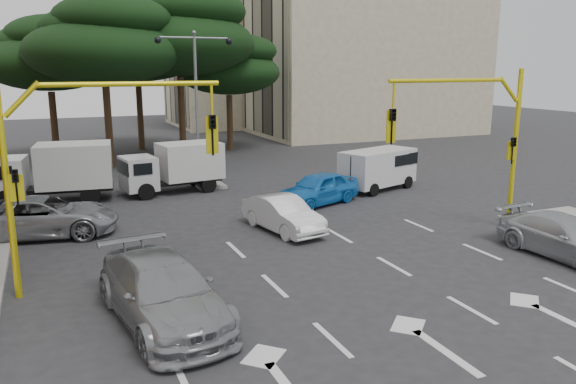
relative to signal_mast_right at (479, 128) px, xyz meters
name	(u,v)px	position (x,y,z in m)	size (l,w,h in m)	color
ground	(337,276)	(-6.80, -1.99, -3.88)	(120.00, 120.00, 0.00)	#28282B
median_strip	(199,178)	(-6.80, 14.01, -3.81)	(1.40, 6.00, 0.15)	gray
apartment_beige_near	(365,30)	(13.15, 30.01, 5.47)	(20.20, 12.15, 18.70)	tan
apartment_beige_far	(249,45)	(6.15, 42.01, 4.47)	(16.20, 12.15, 16.70)	tan
pine_left_near	(104,40)	(-10.75, 19.96, 3.72)	(9.15, 9.15, 10.23)	#382616
pine_center	(180,32)	(-5.75, 21.96, 4.41)	(9.98, 9.98, 11.16)	#382616
pine_left_far	(49,53)	(-13.75, 23.96, 3.03)	(8.32, 8.32, 9.30)	#382616
pine_right	(230,65)	(-1.75, 23.96, 2.33)	(7.49, 7.49, 8.37)	#382616
pine_back	(137,45)	(-7.75, 26.96, 3.72)	(9.15, 9.15, 10.23)	#382616
signal_mast_right	(479,128)	(0.00, 0.00, 0.00)	(5.79, 0.37, 6.00)	yellow
signal_mast_left	(78,150)	(-13.61, 0.00, 0.00)	(5.79, 0.37, 6.00)	yellow
street_lamp_center	(196,79)	(-6.80, 14.01, 1.54)	(4.16, 0.36, 7.77)	slate
car_white_hatch	(283,214)	(-6.45, 2.93, -3.23)	(1.38, 3.96, 1.30)	silver
car_blue_compact	(318,189)	(-3.37, 6.20, -3.16)	(1.71, 4.24, 1.44)	blue
car_silver_wagon	(163,291)	(-12.12, -3.02, -3.11)	(2.17, 5.34, 1.55)	gray
car_silver_cross_a	(43,217)	(-14.74, 5.81, -3.15)	(2.43, 5.28, 1.47)	#96979D
car_silver_parked	(565,237)	(0.80, -3.43, -3.22)	(1.87, 4.60, 1.33)	#ACAFB4
van_white	(378,169)	(0.80, 7.86, -2.86)	(1.85, 4.09, 2.05)	silver
box_truck_a	(52,173)	(-14.25, 11.45, -2.55)	(2.27, 5.42, 2.66)	white
box_truck_b	(173,168)	(-8.79, 11.25, -2.68)	(2.05, 4.89, 2.40)	silver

